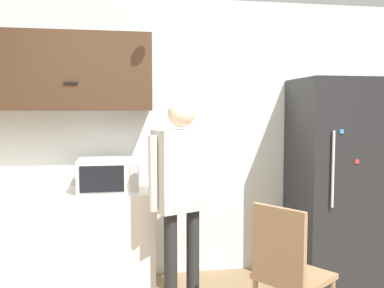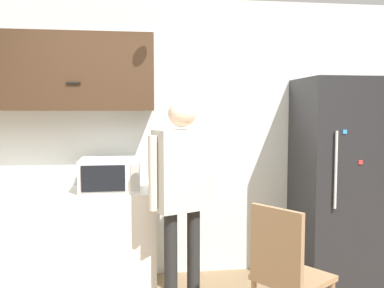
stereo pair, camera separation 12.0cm
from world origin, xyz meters
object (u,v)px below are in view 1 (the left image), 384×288
at_px(microwave, 108,175).
at_px(refrigerator, 333,179).
at_px(person, 182,180).
at_px(chair, 287,266).

xyz_separation_m(microwave, refrigerator, (2.13, -0.01, -0.10)).
relative_size(microwave, refrigerator, 0.27).
xyz_separation_m(person, chair, (0.66, -0.64, -0.53)).
distance_m(microwave, chair, 1.69).
bearing_deg(refrigerator, microwave, 179.81).
relative_size(refrigerator, chair, 1.99).
bearing_deg(microwave, refrigerator, -0.19).
height_order(microwave, refrigerator, refrigerator).
xyz_separation_m(microwave, chair, (1.26, -1.00, -0.54)).
bearing_deg(microwave, chair, -38.30).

